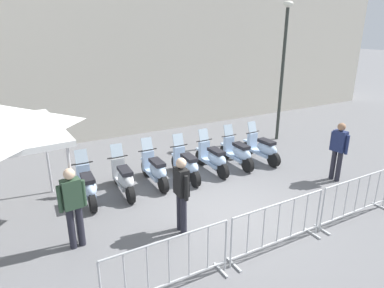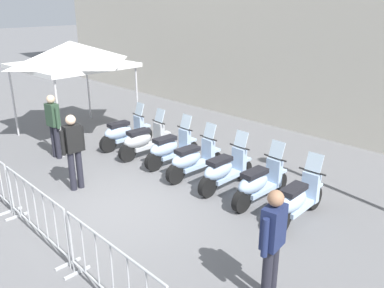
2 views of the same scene
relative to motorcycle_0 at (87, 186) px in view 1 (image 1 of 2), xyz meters
The scene contains 15 objects.
ground_plane 3.61m from the motorcycle_0, 40.74° to the right, with size 120.00×120.00×0.00m, color slate.
motorcycle_0 is the anchor object (origin of this frame).
motorcycle_1 0.95m from the motorcycle_0, ahead, with size 0.57×1.73×1.24m.
motorcycle_2 1.90m from the motorcycle_0, ahead, with size 0.56×1.73×1.24m.
motorcycle_3 2.84m from the motorcycle_0, ahead, with size 0.57×1.73×1.24m.
motorcycle_4 3.79m from the motorcycle_0, ahead, with size 0.56×1.72×1.24m.
motorcycle_5 4.73m from the motorcycle_0, ahead, with size 0.56×1.73×1.24m.
motorcycle_6 5.69m from the motorcycle_0, ahead, with size 0.56×1.72×1.24m.
barrier_segment_0 3.86m from the motorcycle_0, 86.44° to the right, with size 2.30×0.56×1.07m.
barrier_segment_1 4.77m from the motorcycle_0, 56.65° to the right, with size 2.30×0.56×1.07m.
barrier_segment_2 6.48m from the motorcycle_0, 39.45° to the right, with size 2.30×0.56×1.07m.
street_lamp 8.36m from the motorcycle_0, ahead, with size 0.36×0.36×5.11m.
officer_near_row_end 6.96m from the motorcycle_0, 21.47° to the right, with size 0.25×0.55×1.73m.
officer_mid_plaza 1.95m from the motorcycle_0, 113.00° to the right, with size 0.55×0.23×1.73m.
officer_by_barriers 2.80m from the motorcycle_0, 60.88° to the right, with size 0.25×0.55×1.73m.
Camera 1 is at (-4.63, -5.61, 4.28)m, focal length 31.75 mm.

